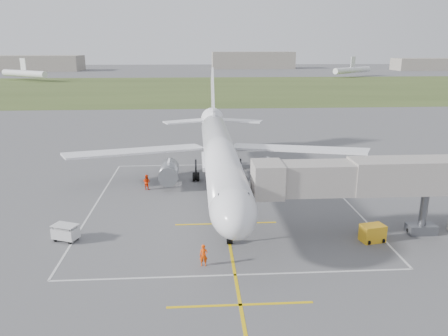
{
  "coord_description": "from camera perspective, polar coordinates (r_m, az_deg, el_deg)",
  "views": [
    {
      "loc": [
        -2.79,
        -49.78,
        16.99
      ],
      "look_at": [
        0.19,
        -4.0,
        4.0
      ],
      "focal_mm": 35.0,
      "sensor_mm": 36.0,
      "label": 1
    }
  ],
  "objects": [
    {
      "name": "ground",
      "position": [
        52.67,
        -0.49,
        -3.01
      ],
      "size": [
        700.0,
        700.0,
        0.0
      ],
      "primitive_type": "plane",
      "color": "#5B5B5D",
      "rests_on": "ground"
    },
    {
      "name": "grass_strip",
      "position": [
        180.6,
        -2.87,
        10.4
      ],
      "size": [
        700.0,
        120.0,
        0.02
      ],
      "primitive_type": "cube",
      "color": "#3E5023",
      "rests_on": "ground"
    },
    {
      "name": "apron_markings",
      "position": [
        47.21,
        -0.09,
        -5.27
      ],
      "size": [
        28.2,
        60.0,
        0.01
      ],
      "color": "yellow",
      "rests_on": "ground"
    },
    {
      "name": "airliner",
      "position": [
        52.15,
        -0.55,
        1.83
      ],
      "size": [
        38.93,
        46.75,
        13.52
      ],
      "color": "white",
      "rests_on": "ground"
    },
    {
      "name": "jet_bridge",
      "position": [
        42.53,
        22.28,
        -2.14
      ],
      "size": [
        23.4,
        5.0,
        7.2
      ],
      "color": "gray",
      "rests_on": "ground"
    },
    {
      "name": "gpu_unit",
      "position": [
        41.58,
        18.84,
        -8.07
      ],
      "size": [
        2.27,
        1.79,
        1.54
      ],
      "rotation": [
        0.0,
        0.0,
        0.2
      ],
      "color": "gold",
      "rests_on": "ground"
    },
    {
      "name": "baggage_cart",
      "position": [
        41.97,
        -19.99,
        -7.93
      ],
      "size": [
        2.52,
        2.04,
        1.52
      ],
      "rotation": [
        0.0,
        0.0,
        -0.39
      ],
      "color": "silver",
      "rests_on": "ground"
    },
    {
      "name": "ramp_worker_nose",
      "position": [
        35.29,
        -2.68,
        -11.33
      ],
      "size": [
        0.68,
        0.47,
        1.8
      ],
      "primitive_type": "imported",
      "rotation": [
        0.0,
        0.0,
        -0.07
      ],
      "color": "#F44507",
      "rests_on": "ground"
    },
    {
      "name": "ramp_worker_wing",
      "position": [
        53.81,
        -10.08,
        -1.81
      ],
      "size": [
        1.13,
        1.03,
        1.86
      ],
      "primitive_type": "imported",
      "rotation": [
        0.0,
        0.0,
        2.68
      ],
      "color": "#F03107",
      "rests_on": "ground"
    },
    {
      "name": "distant_hangars",
      "position": [
        315.48,
        -6.33,
        13.57
      ],
      "size": [
        345.0,
        49.0,
        12.0
      ],
      "color": "gray",
      "rests_on": "ground"
    },
    {
      "name": "distant_aircraft",
      "position": [
        231.22,
        -3.33,
        12.46
      ],
      "size": [
        196.65,
        40.51,
        8.85
      ],
      "color": "white",
      "rests_on": "ground"
    }
  ]
}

